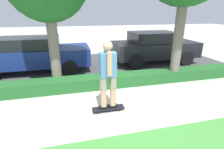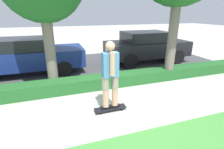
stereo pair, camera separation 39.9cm
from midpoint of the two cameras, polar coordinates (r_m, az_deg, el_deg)
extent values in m
plane|color=#BCB7AD|center=(4.80, 6.10, -11.21)|extent=(60.00, 60.00, 0.00)
cube|color=#474749|center=(8.55, -3.44, 3.00)|extent=(12.80, 5.00, 0.01)
cube|color=#236028|center=(6.08, 1.08, -2.06)|extent=(12.80, 0.60, 0.41)
cube|color=black|center=(4.68, 1.28, -10.93)|extent=(0.84, 0.24, 0.02)
cylinder|color=black|center=(4.70, 5.00, -11.45)|extent=(0.07, 0.04, 0.07)
cylinder|color=black|center=(4.85, 4.31, -10.39)|extent=(0.07, 0.04, 0.07)
cylinder|color=black|center=(4.57, -1.97, -12.39)|extent=(0.07, 0.04, 0.07)
cylinder|color=black|center=(4.72, -2.44, -11.25)|extent=(0.07, 0.04, 0.07)
cube|color=black|center=(4.63, -0.22, -10.64)|extent=(0.26, 0.09, 0.07)
cylinder|color=tan|center=(4.42, -0.23, -5.71)|extent=(0.16, 0.16, 0.81)
cylinder|color=gray|center=(4.32, -0.23, -2.79)|extent=(0.18, 0.18, 0.32)
cube|color=black|center=(4.68, 2.76, -10.26)|extent=(0.26, 0.09, 0.07)
cylinder|color=tan|center=(4.48, 2.86, -5.37)|extent=(0.16, 0.16, 0.81)
cylinder|color=gray|center=(4.38, 2.91, -2.49)|extent=(0.18, 0.18, 0.32)
cube|color=#4C84B7|center=(4.20, 1.40, 3.20)|extent=(0.39, 0.21, 0.60)
cylinder|color=tan|center=(4.03, 2.01, 3.39)|extent=(0.13, 0.13, 0.56)
cylinder|color=tan|center=(4.33, 0.84, 4.56)|extent=(0.13, 0.13, 0.56)
sphere|color=tan|center=(4.09, 1.45, 9.25)|extent=(0.23, 0.23, 0.23)
cylinder|color=#70665B|center=(5.98, -16.61, 8.16)|extent=(0.33, 0.33, 2.69)
cylinder|color=#70665B|center=(6.70, 22.48, 11.08)|extent=(0.34, 0.34, 3.24)
cube|color=navy|center=(8.16, -22.81, 5.49)|extent=(4.68, 1.85, 0.71)
cube|color=black|center=(8.07, -24.34, 9.39)|extent=(2.44, 1.61, 0.46)
cylinder|color=black|center=(7.35, -12.14, 2.30)|extent=(0.63, 0.22, 0.63)
cylinder|color=black|center=(8.94, -12.61, 5.37)|extent=(0.63, 0.22, 0.63)
cylinder|color=black|center=(9.35, -30.60, 3.69)|extent=(0.63, 0.22, 0.63)
cube|color=black|center=(9.19, 14.92, 8.07)|extent=(4.18, 1.82, 0.71)
cube|color=black|center=(9.03, 14.54, 11.78)|extent=(2.17, 1.60, 0.49)
cylinder|color=black|center=(9.29, 24.21, 4.86)|extent=(0.70, 0.22, 0.70)
cylinder|color=black|center=(10.61, 18.81, 7.21)|extent=(0.70, 0.22, 0.70)
cylinder|color=black|center=(7.98, 9.31, 4.14)|extent=(0.70, 0.22, 0.70)
cylinder|color=black|center=(9.49, 5.40, 6.79)|extent=(0.70, 0.22, 0.70)
camera|label=1|loc=(0.20, 92.32, -0.83)|focal=28.00mm
camera|label=2|loc=(0.20, -87.68, 0.83)|focal=28.00mm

